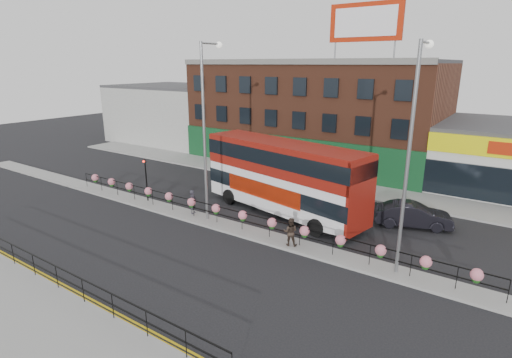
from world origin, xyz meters
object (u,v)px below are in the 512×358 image
Objects in this scene: lamp_column_west at (207,118)px; car at (413,215)px; pedestrian_a at (193,202)px; double_decker_bus at (283,171)px; pedestrian_b at (290,232)px; lamp_column_east at (411,142)px.

car is at bearing 29.10° from lamp_column_west.
car is 14.33m from pedestrian_a.
double_decker_bus is 2.55× the size of car.
pedestrian_b is 8.72m from lamp_column_west.
lamp_column_east reaches higher than pedestrian_b.
double_decker_bus is 5.74m from pedestrian_b.
double_decker_bus is at bearing 47.11° from lamp_column_west.
pedestrian_b is at bearing 125.37° from car.
lamp_column_east reaches higher than car.
double_decker_bus is at bearing -72.14° from pedestrian_a.
pedestrian_a is (-4.86, -3.73, -2.09)m from double_decker_bus.
pedestrian_a is (-12.83, -6.39, 0.20)m from car.
pedestrian_a is 0.15× the size of lamp_column_east.
pedestrian_b is at bearing -6.15° from lamp_column_west.
lamp_column_east is at bearing -23.12° from double_decker_bus.
double_decker_bus is 8.71m from car.
double_decker_bus reaches higher than pedestrian_b.
lamp_column_east is at bearing -0.49° from lamp_column_west.
car is 8.58m from pedestrian_b.
lamp_column_west is at bearing -27.28° from pedestrian_b.
car is 8.72m from lamp_column_east.
lamp_column_west is at bearing 179.51° from lamp_column_east.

